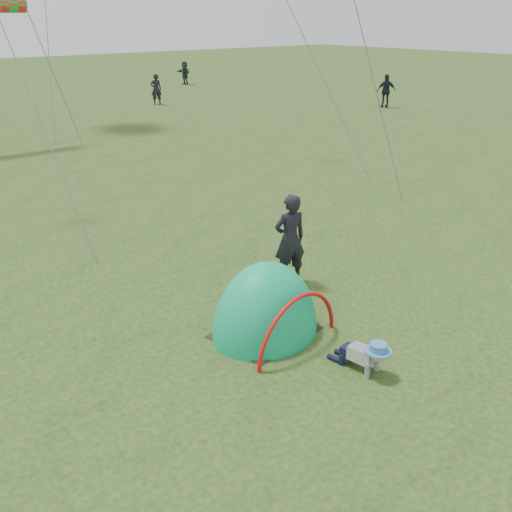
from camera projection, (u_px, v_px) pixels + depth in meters
ground at (383, 374)px, 8.28m from camera, size 140.00×140.00×0.00m
crawling_toddler at (365, 354)px, 8.26m from camera, size 0.59×0.77×0.54m
popup_tent at (265, 332)px, 9.36m from camera, size 2.08×1.79×2.45m
standing_adult at (290, 239)px, 10.79m from camera, size 0.73×0.57×1.77m
crowd_person_6 at (156, 89)px, 32.66m from camera, size 0.72×0.60×1.70m
crowd_person_11 at (185, 73)px, 42.07m from camera, size 0.49×1.53×1.65m
crowd_person_14 at (386, 91)px, 31.60m from camera, size 1.10×0.96×1.78m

